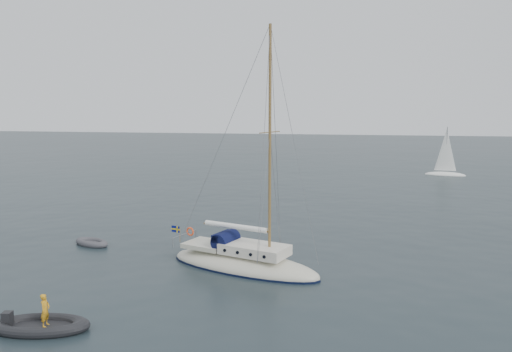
# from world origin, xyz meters

# --- Properties ---
(ground) EXTENTS (300.00, 300.00, 0.00)m
(ground) POSITION_xyz_m (0.00, 0.00, 0.00)
(ground) COLOR black
(ground) RESTS_ON ground
(sailboat) EXTENTS (9.90, 2.96, 14.10)m
(sailboat) POSITION_xyz_m (0.39, -0.88, 1.07)
(sailboat) COLOR beige
(sailboat) RESTS_ON ground
(dinghy) EXTENTS (2.82, 1.27, 0.40)m
(dinghy) POSITION_xyz_m (-10.74, 1.82, 0.18)
(dinghy) COLOR #4C4B50
(dinghy) RESTS_ON ground
(rib) EXTENTS (4.08, 1.85, 1.59)m
(rib) POSITION_xyz_m (-5.95, -10.44, 0.25)
(rib) COLOR black
(rib) RESTS_ON ground
(distant_yacht_c) EXTENTS (5.31, 2.83, 7.04)m
(distant_yacht_c) POSITION_xyz_m (18.13, 43.95, 3.01)
(distant_yacht_c) COLOR white
(distant_yacht_c) RESTS_ON ground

